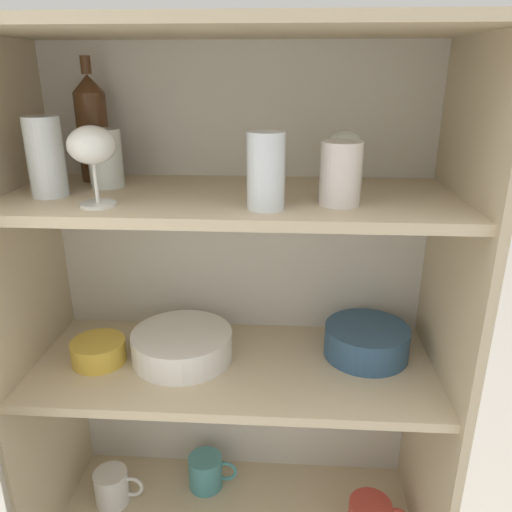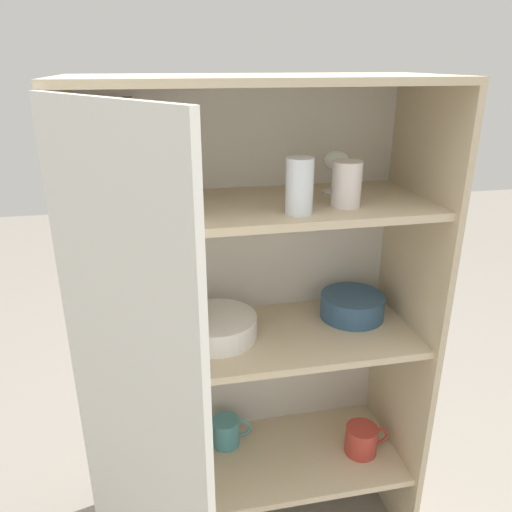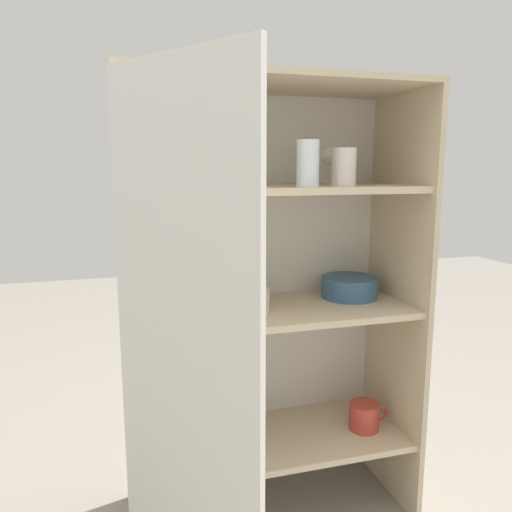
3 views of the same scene
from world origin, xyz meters
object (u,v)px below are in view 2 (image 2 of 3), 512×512
(wine_bottle, at_px, (132,155))
(coffee_mug_primary, at_px, (362,440))
(plate_stack_white, at_px, (217,327))
(serving_bowl_small, at_px, (150,340))
(mixing_bowl_large, at_px, (352,305))

(wine_bottle, relative_size, coffee_mug_primary, 1.81)
(wine_bottle, bearing_deg, coffee_mug_primary, -13.24)
(wine_bottle, height_order, plate_stack_white, wine_bottle)
(plate_stack_white, relative_size, serving_bowl_small, 1.88)
(wine_bottle, distance_m, mixing_bowl_large, 0.75)
(serving_bowl_small, bearing_deg, wine_bottle, 93.06)
(serving_bowl_small, bearing_deg, mixing_bowl_large, 6.28)
(mixing_bowl_large, height_order, serving_bowl_small, mixing_bowl_large)
(coffee_mug_primary, bearing_deg, plate_stack_white, 173.61)
(wine_bottle, distance_m, serving_bowl_small, 0.48)
(wine_bottle, xyz_separation_m, coffee_mug_primary, (0.62, -0.15, -0.88))
(plate_stack_white, height_order, mixing_bowl_large, mixing_bowl_large)
(plate_stack_white, bearing_deg, wine_bottle, 152.31)
(wine_bottle, height_order, mixing_bowl_large, wine_bottle)
(mixing_bowl_large, relative_size, coffee_mug_primary, 1.34)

